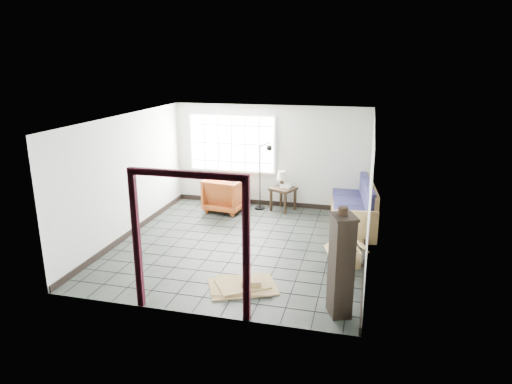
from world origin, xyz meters
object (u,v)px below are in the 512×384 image
(futon_sofa, at_px, (355,209))
(armchair, at_px, (226,193))
(side_table, at_px, (283,192))
(tall_shelf, at_px, (341,265))

(futon_sofa, bearing_deg, armchair, 168.78)
(futon_sofa, xyz_separation_m, side_table, (-1.81, 0.62, 0.11))
(side_table, height_order, tall_shelf, tall_shelf)
(armchair, distance_m, side_table, 1.43)
(armchair, xyz_separation_m, side_table, (1.39, 0.36, 0.02))
(futon_sofa, distance_m, tall_shelf, 4.01)
(futon_sofa, distance_m, side_table, 1.91)
(armchair, bearing_deg, tall_shelf, 135.52)
(side_table, bearing_deg, armchair, -165.57)
(futon_sofa, relative_size, side_table, 3.40)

